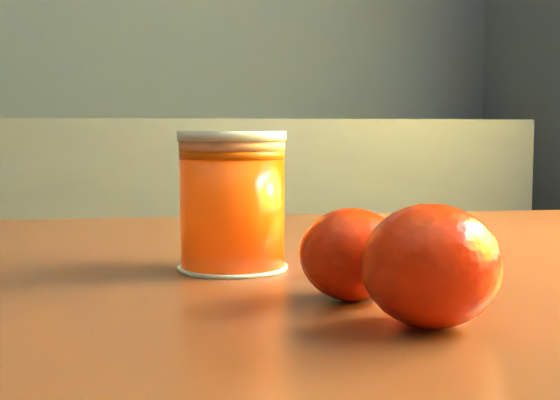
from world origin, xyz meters
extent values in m
cube|color=brown|center=(0.79, 0.16, 0.75)|extent=(1.06, 0.77, 0.04)
cylinder|color=#FF3F05|center=(0.77, 0.16, 0.82)|extent=(0.08, 0.08, 0.09)
cylinder|color=#EB955F|center=(0.77, 0.16, 0.87)|extent=(0.08, 0.08, 0.01)
cylinder|color=silver|center=(0.77, 0.16, 0.87)|extent=(0.08, 0.08, 0.00)
ellipsoid|color=red|center=(0.83, 0.05, 0.80)|extent=(0.08, 0.08, 0.06)
ellipsoid|color=red|center=(0.90, 0.10, 0.80)|extent=(0.07, 0.07, 0.05)
ellipsoid|color=red|center=(0.85, -0.02, 0.81)|extent=(0.09, 0.09, 0.06)
camera|label=1|loc=(0.69, -0.40, 0.88)|focal=50.00mm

